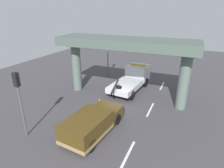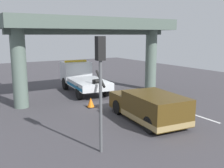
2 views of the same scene
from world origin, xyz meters
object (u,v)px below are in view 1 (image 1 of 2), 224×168
at_px(tow_truck_white, 133,78).
at_px(towed_van_green, 92,124).
at_px(traffic_cone_orange, 100,102).
at_px(traffic_light_far, 108,52).
at_px(traffic_light_near, 19,91).

relative_size(tow_truck_white, towed_van_green, 1.36).
xyz_separation_m(tow_truck_white, traffic_cone_orange, (-4.90, 1.57, -0.90)).
height_order(tow_truck_white, towed_van_green, tow_truck_white).
distance_m(tow_truck_white, traffic_light_far, 5.30).
distance_m(traffic_light_near, traffic_cone_orange, 7.23).
distance_m(towed_van_green, traffic_cone_orange, 4.37).
xyz_separation_m(tow_truck_white, towed_van_green, (-8.98, 0.08, -0.42)).
bearing_deg(traffic_light_near, traffic_light_far, 0.00).
bearing_deg(traffic_light_far, towed_van_green, -160.58).
bearing_deg(tow_truck_white, traffic_light_near, 159.24).
height_order(traffic_light_near, traffic_cone_orange, traffic_light_near).
height_order(traffic_light_near, traffic_light_far, traffic_light_near).
xyz_separation_m(traffic_light_near, traffic_cone_orange, (6.05, -2.58, -3.02)).
xyz_separation_m(traffic_light_far, traffic_cone_orange, (-7.45, -2.58, -2.98)).
bearing_deg(towed_van_green, traffic_light_far, 19.42).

